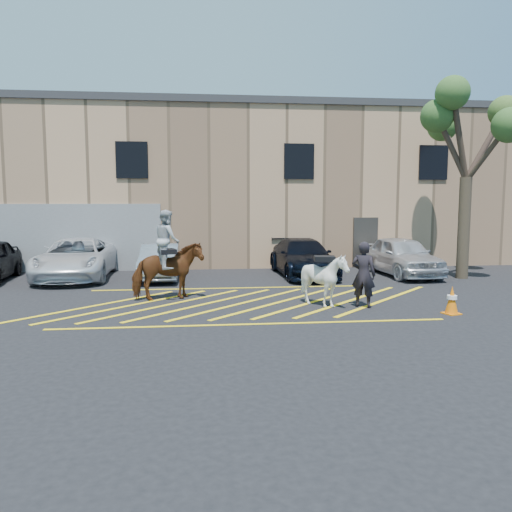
{
  "coord_description": "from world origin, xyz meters",
  "views": [
    {
      "loc": [
        -1.12,
        -14.31,
        2.9
      ],
      "look_at": [
        0.43,
        0.2,
        1.3
      ],
      "focal_mm": 35.0,
      "sensor_mm": 36.0,
      "label": 1
    }
  ],
  "objects": [
    {
      "name": "traffic_cone",
      "position": [
        5.26,
        -2.25,
        0.37
      ],
      "size": [
        0.48,
        0.48,
        0.73
      ],
      "color": "orange",
      "rests_on": "ground"
    },
    {
      "name": "handler",
      "position": [
        3.25,
        -1.18,
        0.91
      ],
      "size": [
        0.79,
        0.71,
        1.81
      ],
      "primitive_type": "imported",
      "rotation": [
        0.0,
        0.0,
        2.6
      ],
      "color": "black",
      "rests_on": "ground"
    },
    {
      "name": "ground",
      "position": [
        0.0,
        0.0,
        0.0
      ],
      "size": [
        90.0,
        90.0,
        0.0
      ],
      "primitive_type": "plane",
      "color": "black",
      "rests_on": "ground"
    },
    {
      "name": "car_blue_suv",
      "position": [
        2.77,
        4.81,
        0.71
      ],
      "size": [
        2.22,
        5.01,
        1.43
      ],
      "primitive_type": "imported",
      "rotation": [
        0.0,
        0.0,
        0.05
      ],
      "color": "black",
      "rests_on": "ground"
    },
    {
      "name": "car_silver_sedan",
      "position": [
        -2.74,
        4.61,
        0.65
      ],
      "size": [
        1.42,
        3.97,
        1.3
      ],
      "primitive_type": "imported",
      "rotation": [
        0.0,
        0.0,
        0.01
      ],
      "color": "#91979E",
      "rests_on": "ground"
    },
    {
      "name": "saddled_white",
      "position": [
        2.2,
        -0.98,
        0.76
      ],
      "size": [
        1.39,
        1.52,
        1.5
      ],
      "color": "silver",
      "rests_on": "ground"
    },
    {
      "name": "hatching_zone",
      "position": [
        -0.0,
        -0.3,
        0.01
      ],
      "size": [
        12.6,
        5.12,
        0.01
      ],
      "color": "yellow",
      "rests_on": "ground"
    },
    {
      "name": "mounted_bay",
      "position": [
        -2.17,
        0.42,
        1.07
      ],
      "size": [
        2.19,
        1.46,
        2.66
      ],
      "color": "#5D3616",
      "rests_on": "ground"
    },
    {
      "name": "car_white_pickup",
      "position": [
        -5.89,
        5.01,
        0.75
      ],
      "size": [
        2.72,
        5.53,
        1.51
      ],
      "primitive_type": "imported",
      "rotation": [
        0.0,
        0.0,
        0.04
      ],
      "color": "white",
      "rests_on": "ground"
    },
    {
      "name": "warehouse",
      "position": [
        -0.01,
        11.99,
        3.65
      ],
      "size": [
        32.42,
        10.2,
        7.3
      ],
      "color": "tan",
      "rests_on": "ground"
    },
    {
      "name": "car_white_suv",
      "position": [
        6.66,
        4.46,
        0.77
      ],
      "size": [
        2.07,
        4.61,
        1.54
      ],
      "primitive_type": "imported",
      "rotation": [
        0.0,
        0.0,
        0.06
      ],
      "color": "silver",
      "rests_on": "ground"
    },
    {
      "name": "tree",
      "position": [
        8.63,
        3.48,
        5.69
      ],
      "size": [
        3.99,
        4.37,
        7.31
      ],
      "color": "#473B2B",
      "rests_on": "ground"
    }
  ]
}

